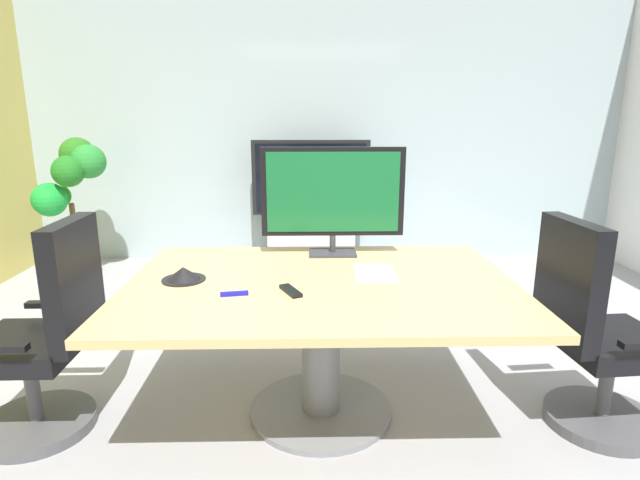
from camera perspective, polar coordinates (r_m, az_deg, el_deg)
ground_plane at (r=2.85m, az=3.31°, el=-19.60°), size 7.40×7.40×0.00m
wall_back_glass_partition at (r=5.57m, az=0.87°, el=12.53°), size 6.36×0.10×2.85m
conference_table at (r=2.64m, az=0.12°, el=-8.13°), size 1.95×1.35×0.75m
office_chair_left at (r=2.89m, az=-28.36°, el=-10.52°), size 0.60×0.57×1.09m
office_chair_right at (r=2.93m, az=28.38°, el=-10.24°), size 0.61×0.59×1.09m
tv_monitor at (r=2.99m, az=1.45°, el=5.09°), size 0.84×0.18×0.64m
wall_display_unit at (r=5.33m, az=-1.00°, el=1.80°), size 1.20×0.36×1.31m
potted_plant at (r=5.35m, az=-26.04°, el=4.78°), size 0.67×0.55×1.35m
conference_phone at (r=2.67m, az=-15.07°, el=-3.75°), size 0.22×0.22×0.07m
remote_control at (r=2.42m, az=-3.31°, el=-5.71°), size 0.12×0.18×0.02m
whiteboard_marker at (r=2.41m, az=-9.59°, el=-5.96°), size 0.13×0.04×0.02m
paper_notepad at (r=2.71m, az=6.13°, el=-3.67°), size 0.22×0.31×0.01m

